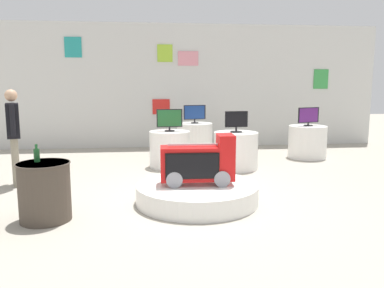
{
  "coord_description": "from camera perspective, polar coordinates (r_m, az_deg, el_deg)",
  "views": [
    {
      "loc": [
        -0.53,
        -5.72,
        1.73
      ],
      "look_at": [
        0.15,
        0.37,
        0.78
      ],
      "focal_mm": 36.65,
      "sensor_mm": 36.0,
      "label": 1
    }
  ],
  "objects": [
    {
      "name": "tv_on_center_rear",
      "position": [
        7.92,
        6.47,
        3.34
      ],
      "size": [
        0.47,
        0.24,
        0.42
      ],
      "color": "black",
      "rests_on": "display_pedestal_center_rear"
    },
    {
      "name": "side_table_round",
      "position": [
        5.31,
        -20.65,
        -6.43
      ],
      "size": [
        0.66,
        0.66,
        0.75
      ],
      "color": "#4C4238",
      "rests_on": "ground"
    },
    {
      "name": "display_pedestal_right_rear",
      "position": [
        9.51,
        16.43,
        0.31
      ],
      "size": [
        0.87,
        0.87,
        0.75
      ],
      "primitive_type": "cylinder",
      "color": "white",
      "rests_on": "ground"
    },
    {
      "name": "back_wall_display",
      "position": [
        10.66,
        -3.53,
        8.4
      ],
      "size": [
        11.6,
        0.13,
        3.29
      ],
      "color": "silver",
      "rests_on": "ground"
    },
    {
      "name": "display_pedestal_center_rear",
      "position": [
        8.01,
        6.39,
        -0.94
      ],
      "size": [
        0.89,
        0.89,
        0.75
      ],
      "primitive_type": "cylinder",
      "color": "white",
      "rests_on": "ground"
    },
    {
      "name": "display_pedestal_far_right",
      "position": [
        8.13,
        -3.26,
        -0.75
      ],
      "size": [
        0.84,
        0.84,
        0.75
      ],
      "primitive_type": "cylinder",
      "color": "white",
      "rests_on": "ground"
    },
    {
      "name": "bottle_on_side_table",
      "position": [
        5.3,
        -21.67,
        -1.46
      ],
      "size": [
        0.07,
        0.07,
        0.23
      ],
      "color": "#195926",
      "rests_on": "side_table_round"
    },
    {
      "name": "ground_plane",
      "position": [
        6.0,
        -1.03,
        -7.92
      ],
      "size": [
        30.0,
        30.0,
        0.0
      ],
      "primitive_type": "plane",
      "color": "#A8A091"
    },
    {
      "name": "tv_on_far_right",
      "position": [
        8.05,
        -3.3,
        3.61
      ],
      "size": [
        0.53,
        0.2,
        0.46
      ],
      "color": "black",
      "rests_on": "display_pedestal_far_right"
    },
    {
      "name": "novelty_firetruck_tv",
      "position": [
        5.66,
        0.97,
        -2.96
      ],
      "size": [
        1.07,
        0.45,
        0.72
      ],
      "color": "gray",
      "rests_on": "main_display_pedestal"
    },
    {
      "name": "shopper_browsing_near_truck",
      "position": [
        7.2,
        -24.56,
        1.85
      ],
      "size": [
        0.31,
        0.54,
        1.63
      ],
      "color": "gray",
      "rests_on": "ground"
    },
    {
      "name": "main_display_pedestal",
      "position": [
        5.77,
        0.75,
        -7.18
      ],
      "size": [
        1.78,
        1.78,
        0.28
      ],
      "primitive_type": "cylinder",
      "color": "white",
      "rests_on": "ground"
    },
    {
      "name": "tv_on_right_rear",
      "position": [
        9.44,
        16.6,
        3.93
      ],
      "size": [
        0.57,
        0.23,
        0.43
      ],
      "color": "black",
      "rests_on": "display_pedestal_right_rear"
    },
    {
      "name": "display_pedestal_left_rear",
      "position": [
        9.72,
        0.38,
        0.85
      ],
      "size": [
        0.88,
        0.88,
        0.75
      ],
      "primitive_type": "cylinder",
      "color": "white",
      "rests_on": "ground"
    },
    {
      "name": "tv_on_left_rear",
      "position": [
        9.65,
        0.38,
        4.52
      ],
      "size": [
        0.55,
        0.19,
        0.45
      ],
      "color": "black",
      "rests_on": "display_pedestal_left_rear"
    }
  ]
}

